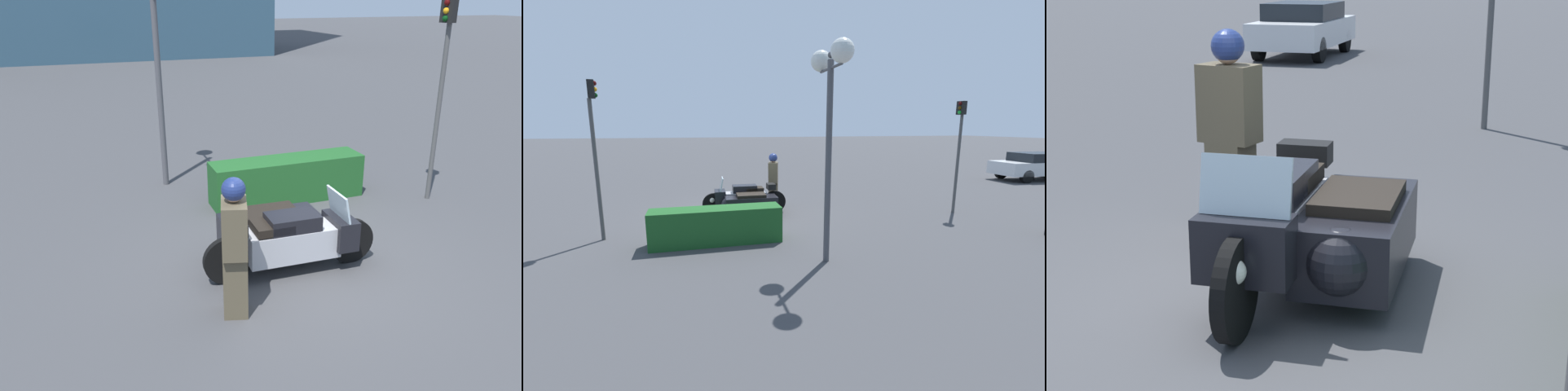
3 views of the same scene
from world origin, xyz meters
TOP-DOWN VIEW (x-y plane):
  - ground_plane at (0.00, 0.00)m, footprint 160.00×160.00m
  - police_motorcycle at (-0.23, 0.20)m, footprint 2.61×1.32m
  - officer_rider at (-1.35, -0.81)m, footprint 0.43×0.56m
  - hedge_bush_curbside at (0.78, 2.52)m, footprint 3.02×0.71m
  - twin_lamp_post at (-1.30, 4.23)m, footprint 0.41×1.43m
  - traffic_light_near at (3.41, 1.59)m, footprint 0.22×0.28m
  - traffic_light_far at (-6.74, 1.39)m, footprint 0.22×0.28m
  - parked_car_background at (-15.78, -3.37)m, footprint 4.41×2.11m

SIDE VIEW (x-z plane):
  - ground_plane at x=0.00m, z-range 0.00..0.00m
  - hedge_bush_curbside at x=0.78m, z-range 0.00..0.84m
  - police_motorcycle at x=-0.23m, z-range -0.11..1.07m
  - parked_car_background at x=-15.78m, z-range 0.05..1.45m
  - officer_rider at x=-1.35m, z-range 0.05..1.88m
  - traffic_light_far at x=-6.74m, z-range 0.54..4.00m
  - traffic_light_near at x=3.41m, z-range 0.56..4.29m
  - twin_lamp_post at x=-1.30m, z-range 1.32..5.49m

